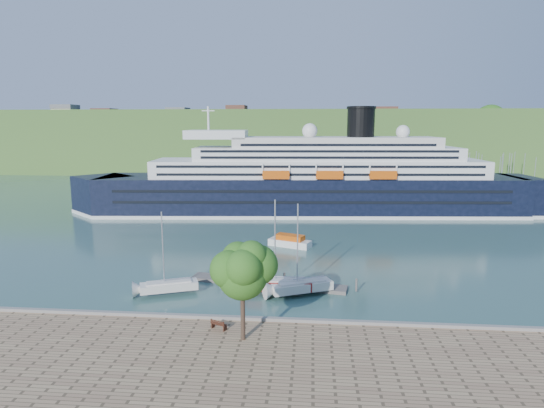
{
  "coord_description": "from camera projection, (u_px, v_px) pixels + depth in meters",
  "views": [
    {
      "loc": [
        8.84,
        -39.82,
        19.17
      ],
      "look_at": [
        2.72,
        30.0,
        6.66
      ],
      "focal_mm": 30.0,
      "sensor_mm": 36.0,
      "label": 1
    }
  ],
  "objects": [
    {
      "name": "ground",
      "position": [
        216.0,
        328.0,
        43.18
      ],
      "size": [
        400.0,
        400.0,
        0.0
      ],
      "primitive_type": "plane",
      "color": "#305652",
      "rests_on": "ground"
    },
    {
      "name": "park_bench",
      "position": [
        219.0,
        324.0,
        40.55
      ],
      "size": [
        1.66,
        1.2,
        0.99
      ],
      "primitive_type": null,
      "rotation": [
        0.0,
        0.0,
        -0.41
      ],
      "color": "#3F1D12",
      "rests_on": "promenade"
    },
    {
      "name": "sailboat_red",
      "position": [
        280.0,
        250.0,
        50.91
      ],
      "size": [
        8.11,
        2.57,
        10.36
      ],
      "primitive_type": null,
      "rotation": [
        0.0,
        0.0,
        0.04
      ],
      "color": "maroon",
      "rests_on": "ground"
    },
    {
      "name": "promenade_tree",
      "position": [
        243.0,
        287.0,
        37.9
      ],
      "size": [
        5.68,
        5.68,
        9.4
      ],
      "primitive_type": null,
      "color": "#255C18",
      "rests_on": "promenade"
    },
    {
      "name": "floating_pontoon",
      "position": [
        267.0,
        283.0,
        54.6
      ],
      "size": [
        19.14,
        5.49,
        0.42
      ],
      "primitive_type": null,
      "rotation": [
        0.0,
        0.0,
        -0.17
      ],
      "color": "slate",
      "rests_on": "ground"
    },
    {
      "name": "quay_coping",
      "position": [
        215.0,
        317.0,
        42.78
      ],
      "size": [
        220.0,
        0.5,
        0.3
      ],
      "primitive_type": "cube",
      "color": "slate",
      "rests_on": "promenade"
    },
    {
      "name": "sailboat_white_near",
      "position": [
        168.0,
        255.0,
        50.83
      ],
      "size": [
        7.3,
        4.4,
        9.14
      ],
      "primitive_type": null,
      "rotation": [
        0.0,
        0.0,
        0.37
      ],
      "color": "silver",
      "rests_on": "ground"
    },
    {
      "name": "far_hillside",
      "position": [
        290.0,
        141.0,
        183.27
      ],
      "size": [
        400.0,
        50.0,
        24.0
      ],
      "primitive_type": "cube",
      "color": "#3B5E25",
      "rests_on": "ground"
    },
    {
      "name": "cruise_ship",
      "position": [
        309.0,
        161.0,
        96.23
      ],
      "size": [
        101.83,
        22.57,
        22.68
      ],
      "primitive_type": null,
      "rotation": [
        0.0,
        0.0,
        0.08
      ],
      "color": "black",
      "rests_on": "ground"
    },
    {
      "name": "sailboat_white_far",
      "position": [
        302.0,
        252.0,
        50.49
      ],
      "size": [
        7.99,
        5.08,
        10.04
      ],
      "primitive_type": null,
      "rotation": [
        0.0,
        0.0,
        0.41
      ],
      "color": "silver",
      "rests_on": "ground"
    },
    {
      "name": "tender_launch",
      "position": [
        290.0,
        241.0,
        71.49
      ],
      "size": [
        7.12,
        4.67,
        1.86
      ],
      "primitive_type": null,
      "rotation": [
        0.0,
        0.0,
        -0.38
      ],
      "color": "#D1510C",
      "rests_on": "ground"
    }
  ]
}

